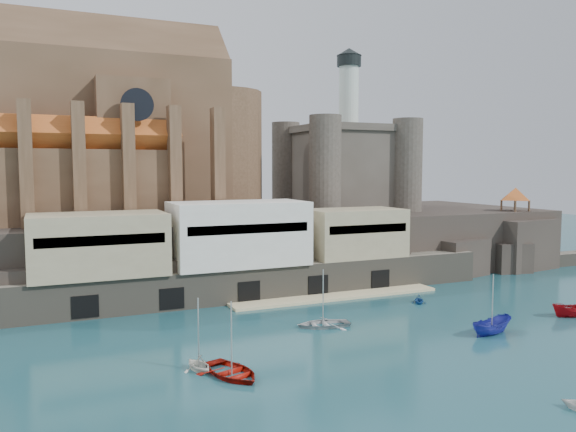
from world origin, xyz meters
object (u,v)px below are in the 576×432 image
at_px(pavilion, 515,195).
at_px(boat_0, 232,376).
at_px(castle_keep, 344,164).
at_px(boat_2, 492,334).
at_px(church, 111,138).

xyz_separation_m(pavilion, boat_0, (-61.96, -29.89, -12.73)).
relative_size(castle_keep, boat_2, 5.25).
xyz_separation_m(boat_0, boat_2, (28.89, 0.39, 0.00)).
bearing_deg(church, boat_2, -53.91).
relative_size(boat_0, boat_2, 1.15).
bearing_deg(castle_keep, pavilion, -30.18).
distance_m(church, pavilion, 68.65).
bearing_deg(castle_keep, boat_0, -128.71).
distance_m(boat_0, boat_2, 28.89).
relative_size(pavilion, boat_2, 1.15).
xyz_separation_m(pavilion, boat_2, (-33.07, -29.50, -12.73)).
relative_size(castle_keep, boat_0, 4.56).
bearing_deg(pavilion, church, 166.52).
bearing_deg(boat_0, pavilion, 9.78).
height_order(castle_keep, pavilion, castle_keep).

